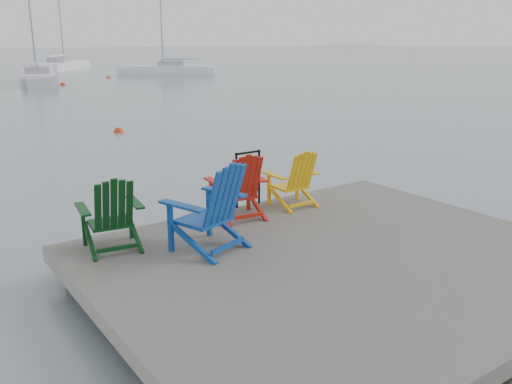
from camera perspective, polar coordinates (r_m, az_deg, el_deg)
ground at (r=7.14m, az=8.78°, el=-10.38°), size 400.00×400.00×0.00m
dock at (r=6.99m, az=8.90°, el=-7.82°), size 6.00×5.00×1.40m
handrail at (r=8.73m, az=-0.85°, el=2.00°), size 0.48×0.04×0.90m
chair_green at (r=7.12m, az=-14.97°, el=-2.16°), size 0.86×0.81×0.98m
chair_blue at (r=6.88m, az=-4.68°, el=-1.53°), size 1.09×1.04×1.16m
chair_red at (r=8.09m, az=-1.77°, el=0.64°), size 0.88×0.83×1.01m
chair_yellow at (r=8.72m, az=4.11°, el=1.44°), size 0.75×0.70×0.93m
sailboat_near at (r=42.57m, az=-22.02°, el=11.00°), size 4.01×9.01×12.02m
sailboat_mid at (r=61.32m, az=-19.68°, el=12.38°), size 8.02×9.58×13.59m
sailboat_far at (r=50.12m, az=-9.25°, el=12.49°), size 7.23×5.87×10.43m
buoy_a at (r=19.47m, az=-14.26°, el=6.12°), size 0.34×0.34×0.34m
buoy_c at (r=40.59m, az=-19.68°, el=10.54°), size 0.37×0.37×0.37m
buoy_d at (r=47.34m, az=-15.26°, el=11.53°), size 0.33×0.33×0.33m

